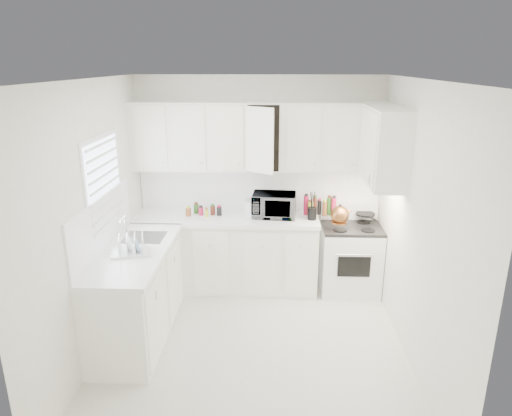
# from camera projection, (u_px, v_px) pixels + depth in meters

# --- Properties ---
(floor) EXTENTS (3.20, 3.20, 0.00)m
(floor) POSITION_uv_depth(u_px,v_px,m) (253.00, 347.00, 4.64)
(floor) COLOR silver
(floor) RESTS_ON ground
(ceiling) EXTENTS (3.20, 3.20, 0.00)m
(ceiling) POSITION_uv_depth(u_px,v_px,m) (252.00, 80.00, 3.85)
(ceiling) COLOR white
(ceiling) RESTS_ON ground
(wall_back) EXTENTS (3.00, 0.00, 3.00)m
(wall_back) POSITION_uv_depth(u_px,v_px,m) (259.00, 182.00, 5.77)
(wall_back) COLOR white
(wall_back) RESTS_ON ground
(wall_front) EXTENTS (3.00, 0.00, 3.00)m
(wall_front) POSITION_uv_depth(u_px,v_px,m) (239.00, 318.00, 2.72)
(wall_front) COLOR white
(wall_front) RESTS_ON ground
(wall_left) EXTENTS (0.00, 3.20, 3.20)m
(wall_left) POSITION_uv_depth(u_px,v_px,m) (93.00, 224.00, 4.31)
(wall_left) COLOR white
(wall_left) RESTS_ON ground
(wall_right) EXTENTS (0.00, 3.20, 3.20)m
(wall_right) POSITION_uv_depth(u_px,v_px,m) (418.00, 228.00, 4.18)
(wall_right) COLOR white
(wall_right) RESTS_ON ground
(window_blinds) EXTENTS (0.06, 0.96, 1.06)m
(window_blinds) POSITION_uv_depth(u_px,v_px,m) (105.00, 188.00, 4.56)
(window_blinds) COLOR white
(window_blinds) RESTS_ON wall_left
(lower_cabinets_back) EXTENTS (2.22, 0.60, 0.90)m
(lower_cabinets_back) POSITION_uv_depth(u_px,v_px,m) (227.00, 254.00, 5.76)
(lower_cabinets_back) COLOR white
(lower_cabinets_back) RESTS_ON floor
(lower_cabinets_left) EXTENTS (0.60, 1.60, 0.90)m
(lower_cabinets_left) POSITION_uv_depth(u_px,v_px,m) (138.00, 295.00, 4.74)
(lower_cabinets_left) COLOR white
(lower_cabinets_left) RESTS_ON floor
(countertop_back) EXTENTS (2.24, 0.64, 0.05)m
(countertop_back) POSITION_uv_depth(u_px,v_px,m) (226.00, 218.00, 5.60)
(countertop_back) COLOR white
(countertop_back) RESTS_ON lower_cabinets_back
(countertop_left) EXTENTS (0.64, 1.62, 0.05)m
(countertop_left) POSITION_uv_depth(u_px,v_px,m) (135.00, 253.00, 4.60)
(countertop_left) COLOR white
(countertop_left) RESTS_ON lower_cabinets_left
(backsplash_back) EXTENTS (2.98, 0.02, 0.55)m
(backsplash_back) POSITION_uv_depth(u_px,v_px,m) (259.00, 188.00, 5.78)
(backsplash_back) COLOR white
(backsplash_back) RESTS_ON wall_back
(backsplash_left) EXTENTS (0.02, 1.60, 0.55)m
(backsplash_left) POSITION_uv_depth(u_px,v_px,m) (102.00, 224.00, 4.52)
(backsplash_left) COLOR white
(backsplash_left) RESTS_ON wall_left
(upper_cabinets_back) EXTENTS (3.00, 0.33, 0.80)m
(upper_cabinets_back) POSITION_uv_depth(u_px,v_px,m) (259.00, 170.00, 5.55)
(upper_cabinets_back) COLOR white
(upper_cabinets_back) RESTS_ON wall_back
(upper_cabinets_right) EXTENTS (0.33, 0.90, 0.80)m
(upper_cabinets_right) POSITION_uv_depth(u_px,v_px,m) (382.00, 184.00, 4.91)
(upper_cabinets_right) COLOR white
(upper_cabinets_right) RESTS_ON wall_right
(sink) EXTENTS (0.42, 0.38, 0.30)m
(sink) POSITION_uv_depth(u_px,v_px,m) (143.00, 227.00, 4.89)
(sink) COLOR gray
(sink) RESTS_ON countertop_left
(stove) EXTENTS (0.71, 0.58, 1.08)m
(stove) POSITION_uv_depth(u_px,v_px,m) (351.00, 250.00, 5.65)
(stove) COLOR white
(stove) RESTS_ON floor
(tea_kettle) EXTENTS (0.28, 0.25, 0.25)m
(tea_kettle) POSITION_uv_depth(u_px,v_px,m) (340.00, 213.00, 5.34)
(tea_kettle) COLOR brown
(tea_kettle) RESTS_ON stove
(frying_pan) EXTENTS (0.34, 0.44, 0.04)m
(frying_pan) POSITION_uv_depth(u_px,v_px,m) (365.00, 213.00, 5.66)
(frying_pan) COLOR black
(frying_pan) RESTS_ON stove
(microwave) EXTENTS (0.53, 0.32, 0.35)m
(microwave) POSITION_uv_depth(u_px,v_px,m) (274.00, 203.00, 5.55)
(microwave) COLOR gray
(microwave) RESTS_ON countertop_back
(rice_cooker) EXTENTS (0.22, 0.22, 0.22)m
(rice_cooker) POSITION_uv_depth(u_px,v_px,m) (254.00, 207.00, 5.60)
(rice_cooker) COLOR white
(rice_cooker) RESTS_ON countertop_back
(paper_towel) EXTENTS (0.12, 0.12, 0.27)m
(paper_towel) POSITION_uv_depth(u_px,v_px,m) (259.00, 201.00, 5.76)
(paper_towel) COLOR white
(paper_towel) RESTS_ON countertop_back
(utensil_crock) EXTENTS (0.12, 0.12, 0.35)m
(utensil_crock) POSITION_uv_depth(u_px,v_px,m) (312.00, 205.00, 5.44)
(utensil_crock) COLOR black
(utensil_crock) RESTS_ON countertop_back
(dish_rack) EXTENTS (0.43, 0.37, 0.20)m
(dish_rack) POSITION_uv_depth(u_px,v_px,m) (130.00, 244.00, 4.49)
(dish_rack) COLOR white
(dish_rack) RESTS_ON countertop_left
(spice_left_0) EXTENTS (0.06, 0.06, 0.13)m
(spice_left_0) POSITION_uv_depth(u_px,v_px,m) (190.00, 208.00, 5.72)
(spice_left_0) COLOR brown
(spice_left_0) RESTS_ON countertop_back
(spice_left_1) EXTENTS (0.06, 0.06, 0.13)m
(spice_left_1) POSITION_uv_depth(u_px,v_px,m) (195.00, 210.00, 5.63)
(spice_left_1) COLOR #306E24
(spice_left_1) RESTS_ON countertop_back
(spice_left_2) EXTENTS (0.06, 0.06, 0.13)m
(spice_left_2) POSITION_uv_depth(u_px,v_px,m) (202.00, 208.00, 5.71)
(spice_left_2) COLOR #CF1B4A
(spice_left_2) RESTS_ON countertop_back
(spice_left_3) EXTENTS (0.06, 0.06, 0.13)m
(spice_left_3) POSITION_uv_depth(u_px,v_px,m) (207.00, 210.00, 5.62)
(spice_left_3) COLOR #C9D131
(spice_left_3) RESTS_ON countertop_back
(spice_left_4) EXTENTS (0.06, 0.06, 0.13)m
(spice_left_4) POSITION_uv_depth(u_px,v_px,m) (214.00, 208.00, 5.71)
(spice_left_4) COLOR maroon
(spice_left_4) RESTS_ON countertop_back
(spice_left_5) EXTENTS (0.06, 0.06, 0.13)m
(spice_left_5) POSITION_uv_depth(u_px,v_px,m) (219.00, 210.00, 5.62)
(spice_left_5) COLOR black
(spice_left_5) RESTS_ON countertop_back
(sauce_right_0) EXTENTS (0.06, 0.06, 0.19)m
(sauce_right_0) POSITION_uv_depth(u_px,v_px,m) (306.00, 206.00, 5.69)
(sauce_right_0) COLOR #CF1B4A
(sauce_right_0) RESTS_ON countertop_back
(sauce_right_1) EXTENTS (0.06, 0.06, 0.19)m
(sauce_right_1) POSITION_uv_depth(u_px,v_px,m) (310.00, 207.00, 5.63)
(sauce_right_1) COLOR #C9D131
(sauce_right_1) RESTS_ON countertop_back
(sauce_right_2) EXTENTS (0.06, 0.06, 0.19)m
(sauce_right_2) POSITION_uv_depth(u_px,v_px,m) (314.00, 206.00, 5.69)
(sauce_right_2) COLOR maroon
(sauce_right_2) RESTS_ON countertop_back
(sauce_right_3) EXTENTS (0.06, 0.06, 0.19)m
(sauce_right_3) POSITION_uv_depth(u_px,v_px,m) (319.00, 207.00, 5.63)
(sauce_right_3) COLOR black
(sauce_right_3) RESTS_ON countertop_back
(sauce_right_4) EXTENTS (0.06, 0.06, 0.19)m
(sauce_right_4) POSITION_uv_depth(u_px,v_px,m) (323.00, 206.00, 5.68)
(sauce_right_4) COLOR brown
(sauce_right_4) RESTS_ON countertop_back
(sauce_right_5) EXTENTS (0.06, 0.06, 0.19)m
(sauce_right_5) POSITION_uv_depth(u_px,v_px,m) (328.00, 208.00, 5.62)
(sauce_right_5) COLOR #306E24
(sauce_right_5) RESTS_ON countertop_back
(sauce_right_6) EXTENTS (0.06, 0.06, 0.19)m
(sauce_right_6) POSITION_uv_depth(u_px,v_px,m) (332.00, 206.00, 5.68)
(sauce_right_6) COLOR #CF1B4A
(sauce_right_6) RESTS_ON countertop_back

